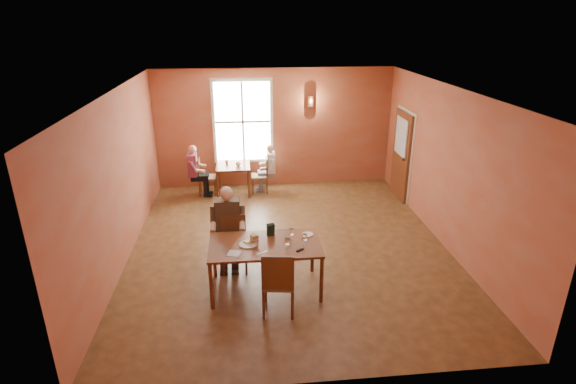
{
  "coord_description": "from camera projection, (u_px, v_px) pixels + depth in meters",
  "views": [
    {
      "loc": [
        -0.82,
        -7.7,
        4.18
      ],
      "look_at": [
        0.0,
        0.2,
        1.05
      ],
      "focal_mm": 28.0,
      "sensor_mm": 36.0,
      "label": 1
    }
  ],
  "objects": [
    {
      "name": "side_plate",
      "position": [
        308.0,
        234.0,
        7.36
      ],
      "size": [
        0.22,
        0.22,
        0.01
      ],
      "primitive_type": "cylinder",
      "rotation": [
        0.0,
        0.0,
        -0.22
      ],
      "color": "white",
      "rests_on": "main_table"
    },
    {
      "name": "cup_a",
      "position": [
        238.0,
        164.0,
        11.0
      ],
      "size": [
        0.13,
        0.13,
        0.1
      ],
      "primitive_type": "imported",
      "rotation": [
        0.0,
        0.0,
        0.04
      ],
      "color": "white",
      "rests_on": "second_table"
    },
    {
      "name": "menu_stand",
      "position": [
        271.0,
        230.0,
        7.29
      ],
      "size": [
        0.14,
        0.09,
        0.22
      ],
      "primitive_type": "cube",
      "rotation": [
        0.0,
        0.0,
        0.23
      ],
      "color": "#183220",
      "rests_on": "main_table"
    },
    {
      "name": "goblet_b",
      "position": [
        305.0,
        239.0,
        7.01
      ],
      "size": [
        0.08,
        0.08,
        0.2
      ],
      "primitive_type": null,
      "rotation": [
        0.0,
        0.0,
        -0.02
      ],
      "color": "white",
      "rests_on": "main_table"
    },
    {
      "name": "wall_front",
      "position": [
        323.0,
        276.0,
        4.94
      ],
      "size": [
        6.0,
        0.04,
        3.0
      ],
      "primitive_type": "cube",
      "color": "brown",
      "rests_on": "ground"
    },
    {
      "name": "ground",
      "position": [
        289.0,
        246.0,
        8.73
      ],
      "size": [
        6.0,
        7.0,
        0.01
      ],
      "primitive_type": "cube",
      "color": "brown",
      "rests_on": "ground"
    },
    {
      "name": "wall_right",
      "position": [
        447.0,
        168.0,
        8.47
      ],
      "size": [
        0.04,
        7.0,
        3.0
      ],
      "primitive_type": "cube",
      "color": "brown",
      "rests_on": "ground"
    },
    {
      "name": "goblet_c",
      "position": [
        287.0,
        243.0,
        6.88
      ],
      "size": [
        0.1,
        0.1,
        0.19
      ],
      "primitive_type": null,
      "rotation": [
        0.0,
        0.0,
        -0.32
      ],
      "color": "white",
      "rests_on": "main_table"
    },
    {
      "name": "diner_maroon",
      "position": [
        205.0,
        170.0,
        11.05
      ],
      "size": [
        0.5,
        0.5,
        1.25
      ],
      "primitive_type": null,
      "rotation": [
        0.0,
        0.0,
        -1.57
      ],
      "color": "maroon",
      "rests_on": "ground"
    },
    {
      "name": "second_table",
      "position": [
        234.0,
        179.0,
        11.21
      ],
      "size": [
        0.83,
        0.83,
        0.73
      ],
      "primitive_type": null,
      "color": "brown",
      "rests_on": "ground"
    },
    {
      "name": "diner_main",
      "position": [
        234.0,
        234.0,
        7.64
      ],
      "size": [
        0.56,
        0.56,
        1.41
      ],
      "primitive_type": null,
      "rotation": [
        0.0,
        0.0,
        3.14
      ],
      "color": "black",
      "rests_on": "ground"
    },
    {
      "name": "window",
      "position": [
        243.0,
        122.0,
        11.22
      ],
      "size": [
        1.36,
        0.1,
        1.96
      ],
      "primitive_type": "cube",
      "color": "white",
      "rests_on": "wall_back"
    },
    {
      "name": "wall_back",
      "position": [
        275.0,
        128.0,
        11.42
      ],
      "size": [
        6.0,
        0.04,
        3.0
      ],
      "primitive_type": "cube",
      "color": "brown",
      "rests_on": "ground"
    },
    {
      "name": "sunglasses",
      "position": [
        300.0,
        250.0,
        6.88
      ],
      "size": [
        0.13,
        0.12,
        0.02
      ],
      "primitive_type": "cube",
      "rotation": [
        0.0,
        0.0,
        0.7
      ],
      "color": "black",
      "rests_on": "main_table"
    },
    {
      "name": "chair_diner_maroon",
      "position": [
        207.0,
        176.0,
        11.11
      ],
      "size": [
        0.41,
        0.41,
        0.92
      ],
      "primitive_type": null,
      "rotation": [
        0.0,
        0.0,
        -1.57
      ],
      "color": "#482918",
      "rests_on": "ground"
    },
    {
      "name": "wall_sconce",
      "position": [
        311.0,
        101.0,
        11.16
      ],
      "size": [
        0.16,
        0.16,
        0.28
      ],
      "primitive_type": "cylinder",
      "color": "brown",
      "rests_on": "wall_back"
    },
    {
      "name": "door",
      "position": [
        401.0,
        155.0,
        10.76
      ],
      "size": [
        0.12,
        1.04,
        2.1
      ],
      "primitive_type": "cube",
      "color": "maroon",
      "rests_on": "ground"
    },
    {
      "name": "goblet_a",
      "position": [
        292.0,
        234.0,
        7.18
      ],
      "size": [
        0.09,
        0.09,
        0.2
      ],
      "primitive_type": null,
      "rotation": [
        0.0,
        0.0,
        0.1
      ],
      "color": "white",
      "rests_on": "main_table"
    },
    {
      "name": "chair_diner_white",
      "position": [
        260.0,
        175.0,
        11.24
      ],
      "size": [
        0.4,
        0.4,
        0.9
      ],
      "primitive_type": null,
      "rotation": [
        0.0,
        0.0,
        1.57
      ],
      "color": "#452313",
      "rests_on": "ground"
    },
    {
      "name": "wall_left",
      "position": [
        120.0,
        179.0,
        7.89
      ],
      "size": [
        0.04,
        7.0,
        3.0
      ],
      "primitive_type": "cube",
      "color": "brown",
      "rests_on": "ground"
    },
    {
      "name": "ceiling",
      "position": [
        289.0,
        90.0,
        7.63
      ],
      "size": [
        6.0,
        7.0,
        0.04
      ],
      "primitive_type": "cube",
      "color": "white",
      "rests_on": "wall_back"
    },
    {
      "name": "plate_food",
      "position": [
        248.0,
        244.0,
        7.03
      ],
      "size": [
        0.33,
        0.33,
        0.04
      ],
      "primitive_type": "cylinder",
      "rotation": [
        0.0,
        0.0,
        -0.17
      ],
      "color": "white",
      "rests_on": "main_table"
    },
    {
      "name": "chair_diner_main",
      "position": [
        234.0,
        245.0,
        7.75
      ],
      "size": [
        0.43,
        0.43,
        0.97
      ],
      "primitive_type": null,
      "rotation": [
        0.0,
        0.0,
        3.14
      ],
      "color": "#4F281A",
      "rests_on": "ground"
    },
    {
      "name": "chair_empty",
      "position": [
        278.0,
        280.0,
        6.64
      ],
      "size": [
        0.52,
        0.52,
        1.05
      ],
      "primitive_type": null,
      "rotation": [
        0.0,
        0.0,
        -0.13
      ],
      "color": "brown",
      "rests_on": "ground"
    },
    {
      "name": "main_table",
      "position": [
        265.0,
        267.0,
        7.22
      ],
      "size": [
        1.76,
        0.99,
        0.82
      ],
      "primitive_type": null,
      "color": "brown",
      "rests_on": "ground"
    },
    {
      "name": "cup_b",
      "position": [
        227.0,
        162.0,
        11.18
      ],
      "size": [
        0.11,
        0.11,
        0.09
      ],
      "primitive_type": "imported",
      "rotation": [
        0.0,
        0.0,
        0.1
      ],
      "color": "white",
      "rests_on": "second_table"
    },
    {
      "name": "sandwich",
      "position": [
        254.0,
        239.0,
        7.07
      ],
      "size": [
        0.14,
        0.13,
        0.13
      ],
      "primitive_type": "cube",
      "rotation": [
        0.0,
        0.0,
        0.44
      ],
      "color": "#D4B772",
      "rests_on": "main_table"
    },
    {
      "name": "diner_white",
      "position": [
        261.0,
        170.0,
        11.2
      ],
      "size": [
        0.47,
        0.47,
        1.17
      ],
      "primitive_type": null,
      "rotation": [
        0.0,
        0.0,
        1.57
      ],
      "color": "white",
      "rests_on": "ground"
    },
    {
      "name": "napkin",
      "position": [
        234.0,
        253.0,
        6.78
      ],
      "size": [
        0.24,
        0.24,
        0.01
      ],
      "primitive_type": "cube",
      "rotation": [
        0.0,
        0.0,
        -0.29
      ],
      "color": "white",
      "rests_on": "main_table"
    },
    {
      "name": "knife",
      "position": [
        262.0,
        253.0,
        6.8
      ],
      "size": [
        0.18,
        0.12,
        0.0
      ],
      "primitive_type": "cube",
      "rotation": [
        0.0,
        0.0,
        0.54
      ],
      "color": "silver",
      "rests_on": "main_table"
    }
  ]
}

